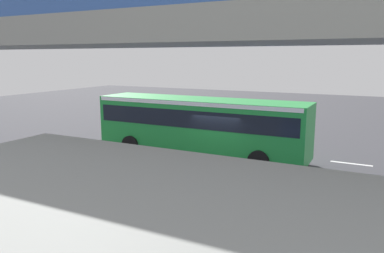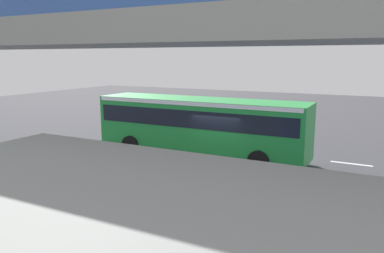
{
  "view_description": "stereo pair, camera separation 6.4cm",
  "coord_description": "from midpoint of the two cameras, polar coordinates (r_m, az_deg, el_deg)",
  "views": [
    {
      "loc": [
        -7.19,
        17.33,
        5.33
      ],
      "look_at": [
        2.01,
        -0.67,
        1.6
      ],
      "focal_mm": 35.24,
      "sensor_mm": 36.0,
      "label": 1
    },
    {
      "loc": [
        -7.25,
        17.3,
        5.33
      ],
      "look_at": [
        2.01,
        -0.67,
        1.6
      ],
      "focal_mm": 35.24,
      "sensor_mm": 36.0,
      "label": 2
    }
  ],
  "objects": [
    {
      "name": "lane_dash_leftmost",
      "position": [
        20.86,
        22.88,
        -5.18
      ],
      "size": [
        2.0,
        0.2,
        0.01
      ],
      "primitive_type": "cube",
      "color": "silver",
      "rests_on": "ground"
    },
    {
      "name": "ground",
      "position": [
        19.51,
        4.29,
        -5.43
      ],
      "size": [
        80.0,
        80.0,
        0.0
      ],
      "primitive_type": "plane",
      "color": "#38383D"
    },
    {
      "name": "lane_dash_left",
      "position": [
        21.47,
        12.17,
        -4.15
      ],
      "size": [
        2.0,
        0.2,
        0.01
      ],
      "primitive_type": "cube",
      "color": "silver",
      "rests_on": "ground"
    },
    {
      "name": "bicycle_green",
      "position": [
        21.32,
        -23.31,
        -3.86
      ],
      "size": [
        1.77,
        0.44,
        0.96
      ],
      "color": "black",
      "rests_on": "ground"
    },
    {
      "name": "pedestrian_overpass",
      "position": [
        9.33,
        -23.97,
        9.72
      ],
      "size": [
        29.82,
        2.6,
        7.14
      ],
      "color": "gray",
      "rests_on": "ground"
    },
    {
      "name": "city_bus",
      "position": [
        20.21,
        1.13,
        0.63
      ],
      "size": [
        11.54,
        2.85,
        3.15
      ],
      "color": "#1E8C38",
      "rests_on": "ground"
    },
    {
      "name": "parked_van",
      "position": [
        10.86,
        8.81,
        -12.15
      ],
      "size": [
        4.8,
        2.17,
        2.05
      ],
      "color": "#33478C",
      "rests_on": "ground"
    },
    {
      "name": "bicycle_orange",
      "position": [
        22.06,
        -18.02,
        -3.05
      ],
      "size": [
        1.77,
        0.44,
        0.96
      ],
      "color": "black",
      "rests_on": "ground"
    },
    {
      "name": "lane_dash_centre",
      "position": [
        22.78,
        2.4,
        -3.08
      ],
      "size": [
        2.0,
        0.2,
        0.01
      ],
      "primitive_type": "cube",
      "color": "silver",
      "rests_on": "ground"
    },
    {
      "name": "traffic_sign",
      "position": [
        24.61,
        -1.63,
        2.42
      ],
      "size": [
        0.08,
        0.6,
        2.8
      ],
      "color": "slate",
      "rests_on": "ground"
    },
    {
      "name": "pedestrian",
      "position": [
        26.95,
        -8.51,
        0.85
      ],
      "size": [
        0.38,
        0.38,
        1.79
      ],
      "color": "#2D2D38",
      "rests_on": "ground"
    },
    {
      "name": "bicycle_blue",
      "position": [
        19.67,
        -19.62,
        -4.76
      ],
      "size": [
        1.77,
        0.44,
        0.96
      ],
      "color": "black",
      "rests_on": "ground"
    },
    {
      "name": "lane_dash_right",
      "position": [
        24.67,
        -6.07,
        -2.07
      ],
      "size": [
        2.0,
        0.2,
        0.01
      ],
      "primitive_type": "cube",
      "color": "silver",
      "rests_on": "ground"
    }
  ]
}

